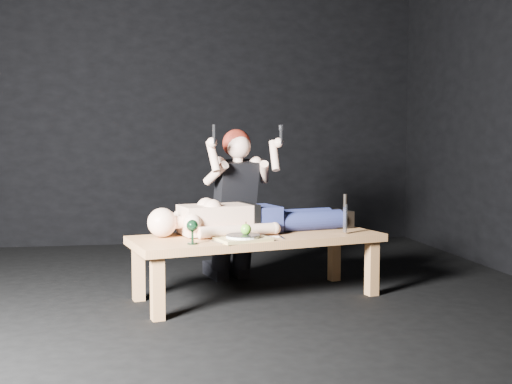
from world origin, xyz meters
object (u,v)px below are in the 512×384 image
table (257,266)px  goblet (192,232)px  lying_man (256,214)px  serving_tray (243,239)px  kneeling_woman (232,203)px  carving_knife (345,214)px

table → goblet: goblet is taller
lying_man → table: bearing=-109.9°
table → serving_tray: size_ratio=5.20×
table → lying_man: size_ratio=1.03×
kneeling_woman → goblet: 0.99m
kneeling_woman → carving_knife: kneeling_woman is taller
table → serving_tray: serving_tray is taller
goblet → carving_knife: carving_knife is taller
lying_man → goblet: bearing=-149.9°
serving_tray → carving_knife: 0.80m
table → carving_knife: bearing=-18.3°
lying_man → kneeling_woman: 0.45m
goblet → carving_knife: size_ratio=0.55×
kneeling_woman → goblet: kneeling_woman is taller
table → serving_tray: (-0.14, -0.24, 0.24)m
lying_man → kneeling_woman: bearing=90.6°
lying_man → kneeling_woman: size_ratio=1.38×
table → lying_man: bearing=70.1°
kneeling_woman → serving_tray: 0.85m
table → lying_man: 0.39m
goblet → kneeling_woman: bearing=67.5°
table → goblet: (-0.48, -0.32, 0.30)m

